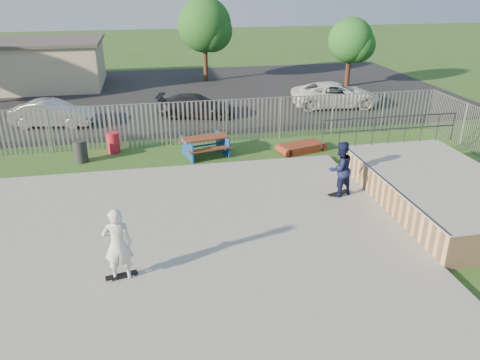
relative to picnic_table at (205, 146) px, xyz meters
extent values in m
plane|color=#36571E|center=(-2.40, -7.40, -0.42)|extent=(120.00, 120.00, 0.00)
cube|color=gray|center=(-2.40, -7.40, -0.35)|extent=(15.00, 12.00, 0.15)
cube|color=tan|center=(7.10, -6.40, 0.10)|extent=(4.00, 7.00, 1.05)
cube|color=#9E9E99|center=(7.10, -6.40, 0.65)|extent=(4.05, 7.05, 0.04)
cylinder|color=#383A3F|center=(5.12, -6.40, 0.66)|extent=(0.06, 7.00, 0.06)
cube|color=#5F2D1B|center=(0.00, 0.00, 0.37)|extent=(2.08, 1.19, 0.07)
cube|color=#5F2D1B|center=(0.15, -0.63, 0.06)|extent=(1.97, 0.74, 0.05)
cube|color=#5F2D1B|center=(-0.15, 0.63, 0.06)|extent=(1.97, 0.74, 0.05)
cube|color=navy|center=(0.00, 0.00, -0.02)|extent=(2.04, 1.88, 0.80)
cube|color=maroon|center=(4.22, -0.36, -0.24)|extent=(1.98, 1.35, 0.36)
cylinder|color=#A81928|center=(-3.94, 1.12, 0.03)|extent=(0.54, 0.54, 0.91)
cylinder|color=#27282A|center=(-5.22, 0.22, 0.04)|extent=(0.56, 0.56, 0.93)
cube|color=black|center=(-2.40, 11.60, -0.41)|extent=(40.00, 18.00, 0.02)
imported|color=silver|center=(-7.18, 5.69, 0.27)|extent=(4.26, 2.16, 1.34)
imported|color=black|center=(0.24, 6.03, 0.21)|extent=(4.49, 2.65, 1.22)
imported|color=white|center=(8.54, 6.57, 0.31)|extent=(5.32, 2.84, 1.42)
cube|color=#C3B796|center=(-10.40, 15.60, 1.08)|extent=(10.00, 6.00, 3.00)
cube|color=#4C4742|center=(-10.40, 15.60, 2.68)|extent=(10.40, 6.40, 0.20)
cylinder|color=#462D1C|center=(1.97, 15.43, 1.28)|extent=(0.33, 0.33, 3.39)
sphere|color=#1F521C|center=(1.97, 15.43, 3.54)|extent=(3.80, 3.80, 3.80)
cylinder|color=#42251A|center=(11.46, 11.73, 0.93)|extent=(0.32, 0.32, 2.70)
sphere|color=#1F5A1E|center=(11.46, 11.73, 2.73)|extent=(3.02, 3.02, 3.02)
cube|color=black|center=(4.01, -5.19, -0.21)|extent=(0.82, 0.47, 0.02)
cube|color=black|center=(-3.25, -8.75, -0.21)|extent=(0.82, 0.36, 0.02)
imported|color=#14193F|center=(4.01, -5.19, 0.71)|extent=(1.15, 1.03, 1.95)
imported|color=silver|center=(-3.25, -8.75, 0.71)|extent=(0.73, 0.49, 1.95)
camera|label=1|loc=(-2.18, -19.05, 6.80)|focal=35.00mm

